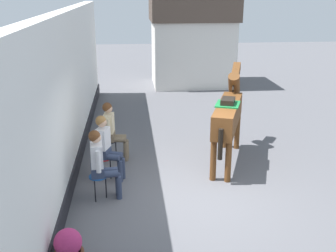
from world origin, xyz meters
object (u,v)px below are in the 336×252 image
at_px(seated_visitor_middle, 106,144).
at_px(satchel_bag, 107,138).
at_px(seated_visitor_near, 101,161).
at_px(seated_visitor_far, 112,128).
at_px(flower_planter_near, 68,249).
at_px(saddled_horse_center, 228,113).

height_order(seated_visitor_middle, satchel_bag, seated_visitor_middle).
xyz_separation_m(seated_visitor_near, satchel_bag, (-0.05, 3.05, -0.68)).
distance_m(seated_visitor_near, satchel_bag, 3.13).
distance_m(seated_visitor_far, flower_planter_near, 4.01).
bearing_deg(saddled_horse_center, seated_visitor_near, -150.71).
bearing_deg(flower_planter_near, satchel_bag, 86.72).
height_order(saddled_horse_center, satchel_bag, saddled_horse_center).
height_order(seated_visitor_near, seated_visitor_middle, same).
relative_size(saddled_horse_center, satchel_bag, 10.23).
distance_m(seated_visitor_middle, flower_planter_near, 2.99).
bearing_deg(satchel_bag, seated_visitor_near, -96.33).
relative_size(seated_visitor_near, satchel_bag, 4.96).
xyz_separation_m(flower_planter_near, satchel_bag, (0.29, 5.12, -0.23)).
relative_size(seated_visitor_far, satchel_bag, 4.96).
xyz_separation_m(seated_visitor_near, flower_planter_near, (-0.35, -2.07, -0.44)).
distance_m(seated_visitor_far, satchel_bag, 1.36).
bearing_deg(satchel_bag, flower_planter_near, -100.63).
distance_m(seated_visitor_middle, seated_visitor_far, 1.02).
relative_size(seated_visitor_near, seated_visitor_middle, 1.00).
xyz_separation_m(seated_visitor_middle, flower_planter_near, (-0.41, -2.93, -0.44)).
distance_m(seated_visitor_far, saddled_horse_center, 2.69).
distance_m(seated_visitor_near, flower_planter_near, 2.14).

